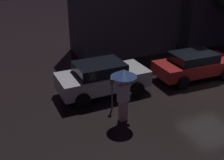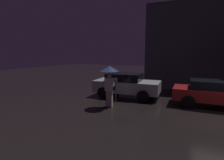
{
  "view_description": "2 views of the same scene",
  "coord_description": "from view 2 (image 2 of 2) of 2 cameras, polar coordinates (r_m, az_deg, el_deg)",
  "views": [
    {
      "loc": [
        -9.09,
        -8.99,
        5.83
      ],
      "look_at": [
        -5.11,
        0.47,
        1.07
      ],
      "focal_mm": 45.0,
      "sensor_mm": 36.0,
      "label": 1
    },
    {
      "loc": [
        -1.66,
        -8.67,
        2.66
      ],
      "look_at": [
        -5.58,
        0.25,
        1.19
      ],
      "focal_mm": 28.0,
      "sensor_mm": 36.0,
      "label": 2
    }
  ],
  "objects": [
    {
      "name": "building_facade_left",
      "position": [
        15.18,
        23.43,
        9.91
      ],
      "size": [
        6.05,
        3.0,
        6.41
      ],
      "color": "#3D3D47",
      "rests_on": "ground"
    },
    {
      "name": "parked_car_silver",
      "position": [
        10.89,
        4.72,
        -1.43
      ],
      "size": [
        4.03,
        1.96,
        1.47
      ],
      "rotation": [
        0.0,
        0.0,
        0.04
      ],
      "color": "#B7B7BF",
      "rests_on": "ground"
    },
    {
      "name": "parked_car_red",
      "position": [
        10.2,
        30.66,
        -3.65
      ],
      "size": [
        4.05,
        1.89,
        1.34
      ],
      "rotation": [
        0.0,
        0.0,
        -0.0
      ],
      "color": "maroon",
      "rests_on": "ground"
    },
    {
      "name": "pedestrian_with_umbrella",
      "position": [
        8.64,
        -0.83,
        1.29
      ],
      "size": [
        0.94,
        0.94,
        2.07
      ],
      "rotation": [
        0.0,
        0.0,
        0.07
      ],
      "color": "beige",
      "rests_on": "ground"
    },
    {
      "name": "parking_meter",
      "position": [
        9.63,
        1.23,
        -2.49
      ],
      "size": [
        0.12,
        0.1,
        1.32
      ],
      "color": "#4C5154",
      "rests_on": "ground"
    }
  ]
}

